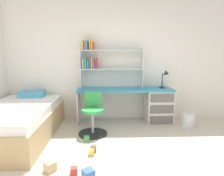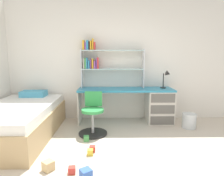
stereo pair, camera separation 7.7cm
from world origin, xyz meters
name	(u,v)px [view 2 (the right image)]	position (x,y,z in m)	size (l,w,h in m)	color
room_shell	(50,62)	(-1.25, 1.24, 1.32)	(6.02, 5.79, 2.63)	white
desk	(150,103)	(0.59, 2.10, 0.41)	(2.00, 0.55, 0.73)	teal
bookshelf_hutch	(103,60)	(-0.43, 2.26, 1.34)	(1.35, 0.22, 1.04)	silver
desk_lamp	(167,76)	(0.93, 2.11, 0.99)	(0.20, 0.17, 0.38)	black
swivel_chair	(93,118)	(-0.59, 1.46, 0.30)	(0.52, 0.52, 0.76)	black
bed_platform	(18,121)	(-1.89, 1.35, 0.28)	(1.19, 2.08, 0.69)	tan
waste_bin	(189,121)	(1.29, 1.73, 0.15)	(0.27, 0.27, 0.29)	silver
toy_block_green_0	(86,138)	(-0.68, 1.13, 0.04)	(0.09, 0.09, 0.09)	#479E51
toy_block_red_1	(92,149)	(-0.54, 0.76, 0.04)	(0.08, 0.08, 0.08)	red
toy_block_yellow_2	(90,152)	(-0.57, 0.66, 0.04)	(0.08, 0.08, 0.08)	gold
toy_block_natural_3	(48,166)	(-1.05, 0.28, 0.06)	(0.12, 0.12, 0.12)	tan
toy_block_blue_4	(86,174)	(-0.56, 0.09, 0.06)	(0.12, 0.12, 0.12)	#3860B7
toy_block_red_5	(72,170)	(-0.75, 0.21, 0.04)	(0.08, 0.08, 0.08)	red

